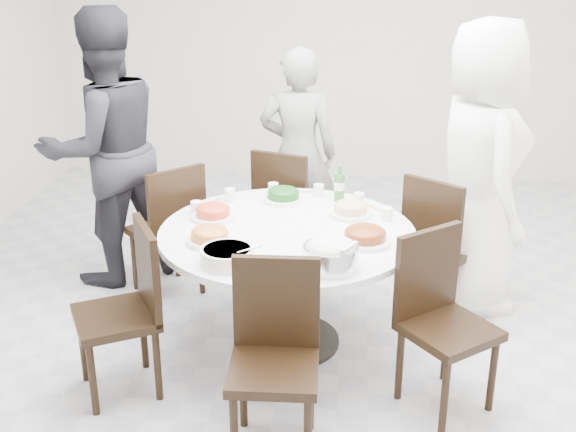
# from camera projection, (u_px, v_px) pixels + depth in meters

# --- Properties ---
(floor) EXTENTS (6.00, 6.00, 0.01)m
(floor) POSITION_uv_depth(u_px,v_px,m) (341.00, 317.00, 4.76)
(floor) COLOR #B7B7BC
(floor) RESTS_ON ground
(wall_back) EXTENTS (6.00, 0.01, 2.80)m
(wall_back) POSITION_uv_depth(u_px,v_px,m) (353.00, 39.00, 7.03)
(wall_back) COLOR silver
(wall_back) RESTS_ON ground
(dining_table) EXTENTS (1.50, 1.50, 0.75)m
(dining_table) POSITION_uv_depth(u_px,v_px,m) (287.00, 288.00, 4.34)
(dining_table) COLOR white
(dining_table) RESTS_ON floor
(chair_ne) EXTENTS (0.59, 0.59, 0.95)m
(chair_ne) POSITION_uv_depth(u_px,v_px,m) (444.00, 243.00, 4.72)
(chair_ne) COLOR black
(chair_ne) RESTS_ON floor
(chair_n) EXTENTS (0.53, 0.53, 0.95)m
(chair_n) POSITION_uv_depth(u_px,v_px,m) (290.00, 209.00, 5.30)
(chair_n) COLOR black
(chair_n) RESTS_ON floor
(chair_nw) EXTENTS (0.59, 0.59, 0.95)m
(chair_nw) POSITION_uv_depth(u_px,v_px,m) (165.00, 229.00, 4.94)
(chair_nw) COLOR black
(chair_nw) RESTS_ON floor
(chair_sw) EXTENTS (0.57, 0.57, 0.95)m
(chair_sw) POSITION_uv_depth(u_px,v_px,m) (115.00, 314.00, 3.84)
(chair_sw) COLOR black
(chair_sw) RESTS_ON floor
(chair_s) EXTENTS (0.43, 0.43, 0.95)m
(chair_s) POSITION_uv_depth(u_px,v_px,m) (274.00, 366.00, 3.38)
(chair_s) COLOR black
(chair_s) RESTS_ON floor
(chair_se) EXTENTS (0.59, 0.59, 0.95)m
(chair_se) POSITION_uv_depth(u_px,v_px,m) (449.00, 326.00, 3.72)
(chair_se) COLOR black
(chair_se) RESTS_ON floor
(diner_right) EXTENTS (0.80, 1.04, 1.91)m
(diner_right) POSITION_uv_depth(u_px,v_px,m) (479.00, 169.00, 4.62)
(diner_right) COLOR white
(diner_right) RESTS_ON floor
(diner_middle) EXTENTS (0.60, 0.40, 1.61)m
(diner_middle) POSITION_uv_depth(u_px,v_px,m) (298.00, 154.00, 5.45)
(diner_middle) COLOR black
(diner_middle) RESTS_ON floor
(diner_left) EXTENTS (1.19, 1.17, 1.93)m
(diner_left) POSITION_uv_depth(u_px,v_px,m) (105.00, 149.00, 5.00)
(diner_left) COLOR black
(diner_left) RESTS_ON floor
(dish_greens) EXTENTS (0.26, 0.26, 0.07)m
(dish_greens) POSITION_uv_depth(u_px,v_px,m) (283.00, 196.00, 4.64)
(dish_greens) COLOR white
(dish_greens) RESTS_ON dining_table
(dish_pale) EXTENTS (0.26, 0.26, 0.07)m
(dish_pale) POSITION_uv_depth(u_px,v_px,m) (351.00, 210.00, 4.41)
(dish_pale) COLOR white
(dish_pale) RESTS_ON dining_table
(dish_orange) EXTENTS (0.26, 0.26, 0.07)m
(dish_orange) POSITION_uv_depth(u_px,v_px,m) (213.00, 213.00, 4.36)
(dish_orange) COLOR white
(dish_orange) RESTS_ON dining_table
(dish_redbrown) EXTENTS (0.30, 0.30, 0.07)m
(dish_redbrown) POSITION_uv_depth(u_px,v_px,m) (365.00, 237.00, 4.02)
(dish_redbrown) COLOR white
(dish_redbrown) RESTS_ON dining_table
(dish_tofu) EXTENTS (0.27, 0.27, 0.07)m
(dish_tofu) POSITION_uv_depth(u_px,v_px,m) (210.00, 237.00, 4.02)
(dish_tofu) COLOR white
(dish_tofu) RESTS_ON dining_table
(rice_bowl) EXTENTS (0.29, 0.29, 0.12)m
(rice_bowl) POSITION_uv_depth(u_px,v_px,m) (331.00, 257.00, 3.71)
(rice_bowl) COLOR silver
(rice_bowl) RESTS_ON dining_table
(soup_bowl) EXTENTS (0.28, 0.28, 0.09)m
(soup_bowl) POSITION_uv_depth(u_px,v_px,m) (227.00, 256.00, 3.76)
(soup_bowl) COLOR white
(soup_bowl) RESTS_ON dining_table
(beverage_bottle) EXTENTS (0.07, 0.07, 0.24)m
(beverage_bottle) POSITION_uv_depth(u_px,v_px,m) (339.00, 183.00, 4.62)
(beverage_bottle) COLOR #2C6B2A
(beverage_bottle) RESTS_ON dining_table
(tea_cups) EXTENTS (0.07, 0.07, 0.08)m
(tea_cups) POSITION_uv_depth(u_px,v_px,m) (302.00, 188.00, 4.78)
(tea_cups) COLOR white
(tea_cups) RESTS_ON dining_table
(chopsticks) EXTENTS (0.24, 0.04, 0.01)m
(chopsticks) POSITION_uv_depth(u_px,v_px,m) (300.00, 192.00, 4.81)
(chopsticks) COLOR tan
(chopsticks) RESTS_ON dining_table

